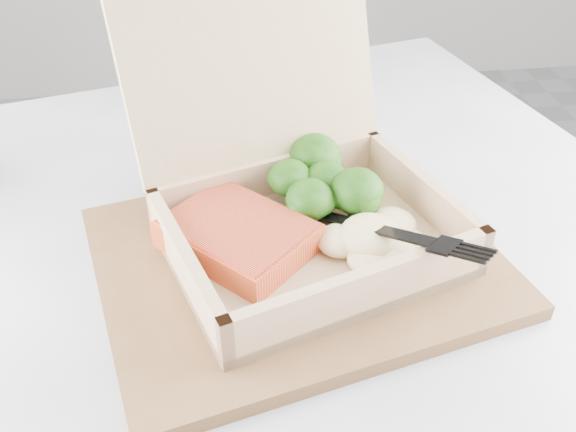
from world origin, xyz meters
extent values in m
cube|color=silver|center=(-0.61, 0.07, 0.73)|extent=(1.00, 1.00, 0.03)
cube|color=brown|center=(-0.57, 0.08, 0.75)|extent=(0.38, 0.34, 0.01)
cube|color=tan|center=(-0.56, 0.08, 0.76)|extent=(0.28, 0.24, 0.01)
cube|color=tan|center=(-0.67, 0.05, 0.78)|extent=(0.07, 0.17, 0.05)
cube|color=tan|center=(-0.45, 0.12, 0.78)|extent=(0.07, 0.17, 0.05)
cube|color=tan|center=(-0.53, 0.00, 0.78)|extent=(0.22, 0.08, 0.05)
cube|color=tan|center=(-0.59, 0.16, 0.78)|extent=(0.22, 0.08, 0.05)
cube|color=tan|center=(-0.60, 0.19, 0.88)|extent=(0.24, 0.13, 0.17)
cube|color=#EB4C2D|center=(-0.62, 0.08, 0.78)|extent=(0.14, 0.15, 0.02)
ellipsoid|color=#CABA83|center=(-0.51, 0.06, 0.78)|extent=(0.09, 0.08, 0.03)
cube|color=black|center=(-0.55, 0.11, 0.79)|extent=(0.08, 0.10, 0.03)
cube|color=black|center=(-0.50, 0.04, 0.79)|extent=(0.05, 0.05, 0.02)
cube|color=white|center=(-0.62, 0.24, 0.74)|extent=(0.09, 0.13, 0.00)
camera|label=1|loc=(-0.64, -0.34, 1.12)|focal=40.00mm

